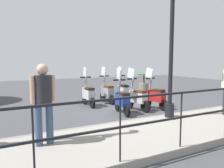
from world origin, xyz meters
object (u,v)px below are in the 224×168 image
pedestrian_distant (43,98)px  scooter_far_2 (88,94)px  potted_palm (144,84)px  scooter_far_1 (107,92)px  scooter_near_2 (122,100)px  lamp_post_near (171,50)px  scooter_far_0 (123,91)px  scooter_near_1 (137,97)px  scooter_near_0 (156,96)px

pedestrian_distant → scooter_far_2: 4.39m
potted_palm → scooter_far_1: scooter_far_1 is taller
scooter_near_2 → scooter_far_1: 1.98m
pedestrian_distant → scooter_near_2: pedestrian_distant is taller
lamp_post_near → scooter_far_2: (3.17, 1.29, -1.61)m
lamp_post_near → scooter_near_2: 2.31m
scooter_far_0 → scooter_near_1: bearing=173.3°
scooter_near_1 → potted_palm: bearing=-49.3°
scooter_near_0 → scooter_near_1: bearing=70.4°
scooter_near_2 → scooter_near_0: bearing=-79.0°
pedestrian_distant → scooter_far_0: size_ratio=1.03×
lamp_post_near → scooter_near_2: bearing=26.7°
scooter_near_1 → scooter_near_2: same height
scooter_near_0 → scooter_near_1: same height
potted_palm → pedestrian_distant: bearing=131.8°
potted_palm → scooter_far_1: size_ratio=0.69×
lamp_post_near → scooter_near_0: bearing=-25.3°
potted_palm → scooter_near_1: scooter_near_1 is taller
pedestrian_distant → scooter_far_2: size_ratio=1.03×
scooter_far_1 → scooter_near_0: bearing=-151.4°
scooter_far_0 → scooter_near_2: bearing=155.5°
lamp_post_near → scooter_near_1: bearing=0.0°
scooter_near_2 → scooter_far_2: same height
scooter_near_0 → scooter_near_2: bearing=82.9°
pedestrian_distant → scooter_near_1: size_ratio=1.03×
scooter_far_2 → scooter_near_2: bearing=-161.8°
scooter_near_1 → scooter_far_1: 1.78m
scooter_near_2 → potted_palm: bearing=-34.8°
scooter_far_1 → scooter_near_1: bearing=-170.0°
scooter_near_1 → scooter_far_1: same height
scooter_near_0 → scooter_far_0: bearing=0.4°
scooter_near_2 → scooter_far_0: (1.89, -1.15, 0.00)m
potted_palm → scooter_near_1: 5.06m
scooter_near_2 → scooter_far_1: size_ratio=1.00×
lamp_post_near → scooter_far_2: bearing=22.1°
lamp_post_near → scooter_far_1: size_ratio=2.84×
scooter_near_1 → lamp_post_near: bearing=169.3°
scooter_near_0 → scooter_far_1: same height
pedestrian_distant → scooter_near_0: 4.86m
pedestrian_distant → scooter_near_2: 3.55m
scooter_near_2 → scooter_far_0: 2.21m
potted_palm → scooter_far_1: 4.13m
scooter_near_1 → scooter_far_1: bearing=0.4°
scooter_far_1 → scooter_far_2: (-0.24, 0.95, 0.00)m
potted_palm → scooter_far_2: scooter_far_2 is taller
lamp_post_near → scooter_near_1: size_ratio=2.84×
scooter_far_1 → scooter_far_2: bearing=103.4°
potted_palm → scooter_far_1: bearing=122.1°
scooter_far_1 → scooter_far_2: size_ratio=1.00×
scooter_far_1 → pedestrian_distant: bearing=138.5°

